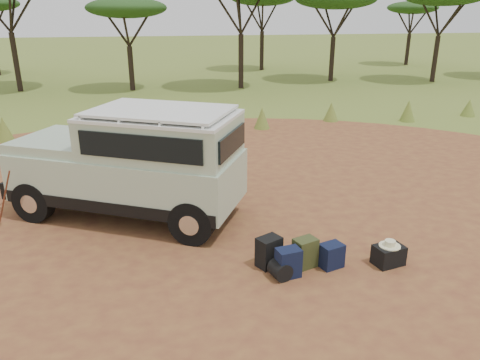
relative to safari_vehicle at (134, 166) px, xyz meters
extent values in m
plane|color=olive|center=(1.47, -1.27, -1.16)|extent=(140.00, 140.00, 0.00)
cylinder|color=#905E2F|center=(1.47, -1.27, -1.16)|extent=(23.00, 23.00, 0.01)
cone|color=olive|center=(-4.53, 7.03, -0.73)|extent=(0.60, 0.60, 0.85)
cone|color=olive|center=(-1.53, 7.93, -0.81)|extent=(0.60, 0.60, 0.70)
cone|color=olive|center=(1.47, 7.53, -0.71)|extent=(0.60, 0.60, 0.90)
cone|color=olive|center=(4.47, 7.13, -0.76)|extent=(0.60, 0.60, 0.80)
cone|color=olive|center=(7.47, 7.83, -0.78)|extent=(0.60, 0.60, 0.75)
cone|color=olive|center=(10.47, 7.23, -0.73)|extent=(0.60, 0.60, 0.85)
cone|color=olive|center=(13.47, 7.63, -0.81)|extent=(0.60, 0.60, 0.70)
cylinder|color=black|center=(-6.53, 17.73, 0.37)|extent=(0.28, 0.28, 3.06)
cylinder|color=black|center=(-0.53, 16.93, 0.01)|extent=(0.28, 0.28, 2.34)
ellipsoid|color=#1F3C15|center=(-0.53, 16.93, 3.10)|extent=(4.20, 4.20, 1.05)
cylinder|color=black|center=(5.47, 16.53, 0.30)|extent=(0.28, 0.28, 2.93)
cylinder|color=black|center=(11.47, 18.23, 0.15)|extent=(0.28, 0.28, 2.61)
cylinder|color=black|center=(17.47, 16.73, 0.19)|extent=(0.28, 0.28, 2.70)
cylinder|color=black|center=(8.47, 24.23, 0.19)|extent=(0.28, 0.28, 2.70)
cylinder|color=black|center=(20.47, 25.23, 0.01)|extent=(0.28, 0.28, 2.34)
ellipsoid|color=#1F3C15|center=(20.47, 25.23, 3.10)|extent=(3.80, 3.80, 0.95)
cube|color=#A9BFA3|center=(-0.15, 0.07, -0.21)|extent=(5.12, 3.91, 1.00)
cube|color=black|center=(-0.15, 0.07, -0.59)|extent=(5.05, 3.90, 0.25)
cube|color=#A9BFA3|center=(0.61, -0.31, 0.68)|extent=(3.48, 3.01, 0.79)
cube|color=white|center=(0.61, -0.31, 1.11)|extent=(3.49, 3.05, 0.06)
cube|color=white|center=(0.61, -0.31, 1.22)|extent=(3.23, 2.84, 0.05)
cube|color=#A9BFA3|center=(-1.48, 0.76, 0.39)|extent=(2.40, 2.43, 0.21)
cube|color=black|center=(-0.68, 0.35, 0.72)|extent=(0.89, 1.50, 0.56)
cube|color=black|center=(0.17, -1.16, 0.72)|extent=(2.24, 1.18, 0.47)
cube|color=black|center=(1.05, 0.53, 0.72)|extent=(2.24, 1.18, 0.47)
cube|color=black|center=(1.94, -1.00, 0.68)|extent=(0.76, 1.41, 0.44)
cube|color=black|center=(-2.31, 1.19, -0.53)|extent=(1.01, 1.77, 0.36)
cylinder|color=black|center=(-2.43, 1.25, 0.32)|extent=(0.69, 1.25, 0.07)
cylinder|color=black|center=(-2.43, 1.25, -0.24)|extent=(0.69, 1.25, 0.07)
cylinder|color=silver|center=(-2.58, 0.99, 0.11)|extent=(0.17, 0.24, 0.23)
cylinder|color=silver|center=(-2.31, 1.52, 0.11)|extent=(0.17, 0.24, 0.23)
cube|color=white|center=(-2.39, 1.23, -0.40)|extent=(0.24, 0.41, 0.13)
cylinder|color=black|center=(-0.18, 1.13, 0.60)|extent=(0.11, 0.11, 0.87)
cylinder|color=black|center=(-2.13, 0.14, -0.72)|extent=(0.92, 0.67, 0.89)
cylinder|color=black|center=(-1.35, 1.65, -0.72)|extent=(0.92, 0.67, 0.89)
cylinder|color=black|center=(1.06, -1.50, -0.72)|extent=(0.92, 0.67, 0.89)
cylinder|color=black|center=(1.84, 0.01, -0.72)|extent=(0.92, 0.67, 0.89)
cylinder|color=maroon|center=(-2.62, -0.11, -0.52)|extent=(0.50, 0.25, 1.27)
cube|color=black|center=(2.30, -2.60, -0.88)|extent=(0.49, 0.45, 0.55)
cube|color=#101832|center=(2.54, -2.99, -0.90)|extent=(0.44, 0.35, 0.52)
cube|color=#39421E|center=(2.92, -2.74, -0.89)|extent=(0.46, 0.40, 0.54)
cube|color=#101832|center=(3.37, -2.83, -0.94)|extent=(0.46, 0.40, 0.44)
cube|color=black|center=(4.40, -2.94, -0.98)|extent=(0.58, 0.47, 0.36)
cylinder|color=black|center=(2.39, -3.03, -1.00)|extent=(0.40, 0.40, 0.32)
cylinder|color=beige|center=(4.40, -2.94, -0.79)|extent=(0.38, 0.38, 0.02)
cylinder|color=beige|center=(4.40, -2.94, -0.73)|extent=(0.19, 0.19, 0.09)
camera|label=1|loc=(0.46, -9.60, 3.14)|focal=35.00mm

